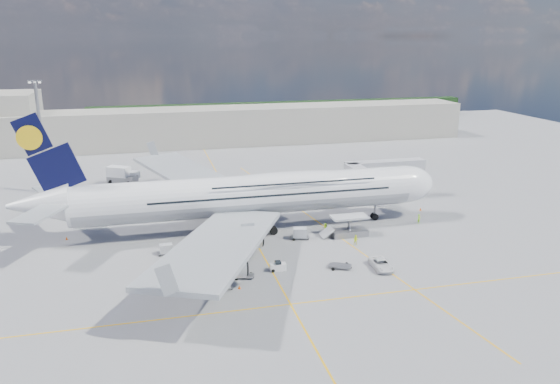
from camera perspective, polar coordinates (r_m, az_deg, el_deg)
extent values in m
plane|color=gray|center=(92.34, -2.11, -6.04)|extent=(300.00, 300.00, 0.00)
cube|color=#F6B30C|center=(92.34, -2.11, -6.04)|extent=(0.25, 220.00, 0.01)
cube|color=#F6B30C|center=(74.65, 1.10, -11.64)|extent=(120.00, 0.25, 0.01)
cube|color=#F6B30C|center=(104.80, 4.28, -3.35)|extent=(14.16, 99.06, 0.01)
cylinder|color=white|center=(99.40, -3.34, -0.30)|extent=(62.00, 7.20, 7.20)
cylinder|color=#9EA0A5|center=(99.44, -3.33, -0.38)|extent=(60.76, 7.13, 7.13)
ellipsoid|color=white|center=(100.57, 1.13, 1.09)|extent=(36.00, 6.84, 3.76)
ellipsoid|color=white|center=(109.13, 12.87, 0.80)|extent=(11.52, 7.20, 7.20)
ellipsoid|color=black|center=(110.45, 14.40, 1.20)|extent=(3.84, 4.16, 1.44)
cone|color=white|center=(99.37, -23.90, -1.20)|extent=(10.00, 6.84, 6.84)
cube|color=black|center=(97.00, -23.32, 3.85)|extent=(11.02, 0.46, 14.61)
cylinder|color=yellow|center=(96.94, -24.70, 5.19)|extent=(4.00, 0.60, 4.00)
cube|color=#999EA3|center=(117.87, -8.96, 1.53)|extent=(25.49, 39.15, 3.35)
cube|color=#999EA3|center=(79.89, -6.32, -5.41)|extent=(25.49, 39.15, 3.35)
cylinder|color=#B7BABF|center=(111.82, -6.00, -0.43)|extent=(5.20, 3.50, 3.50)
cylinder|color=#B7BABF|center=(121.40, -8.80, 0.79)|extent=(5.20, 3.50, 3.50)
cylinder|color=#B7BABF|center=(88.37, -3.71, -4.88)|extent=(5.20, 3.50, 3.50)
cylinder|color=#B7BABF|center=(78.12, -5.60, -7.81)|extent=(5.20, 3.50, 3.50)
cylinder|color=gray|center=(107.90, 9.87, -1.75)|extent=(0.44, 0.44, 3.80)
cylinder|color=black|center=(108.38, 9.83, -2.53)|extent=(1.30, 0.90, 1.30)
cylinder|color=gray|center=(100.79, -3.29, -2.81)|extent=(0.56, 0.56, 3.80)
cylinder|color=black|center=(104.23, -3.61, -3.01)|extent=(1.50, 0.90, 1.50)
cube|color=#B7B7BC|center=(114.19, 8.28, 1.87)|extent=(3.00, 10.00, 2.60)
cube|color=#B7B7BC|center=(121.77, 10.90, 2.63)|extent=(18.00, 3.00, 2.60)
cylinder|color=gray|center=(118.50, 8.57, 0.60)|extent=(0.80, 0.80, 7.10)
cylinder|color=black|center=(119.35, 8.51, -0.84)|extent=(0.90, 0.80, 0.90)
cylinder|color=gray|center=(126.11, 14.12, 1.23)|extent=(1.00, 1.00, 7.10)
cube|color=gray|center=(126.92, 14.03, -0.15)|extent=(2.00, 2.00, 0.80)
cylinder|color=#B7B7BC|center=(110.79, 9.01, 1.40)|extent=(3.60, 3.60, 2.80)
cube|color=silver|center=(98.32, 7.27, -2.60)|extent=(6.50, 3.20, 0.35)
cube|color=gray|center=(99.29, 7.21, -4.21)|extent=(6.50, 3.20, 1.10)
cube|color=gray|center=(98.79, 7.24, -3.40)|extent=(0.22, 1.99, 3.00)
cylinder|color=black|center=(97.44, 6.02, -4.70)|extent=(0.70, 0.30, 0.70)
cube|color=silver|center=(97.77, 4.91, -4.19)|extent=(2.16, 2.60, 1.60)
cylinder|color=gray|center=(132.72, -23.64, 5.05)|extent=(0.70, 0.70, 25.00)
cube|color=gray|center=(131.21, -24.26, 10.49)|extent=(3.00, 0.40, 0.60)
cube|color=#B2AD9E|center=(181.96, -8.32, 6.76)|extent=(180.00, 16.00, 12.00)
cube|color=#193814|center=(233.08, 0.47, 8.43)|extent=(160.00, 6.00, 8.00)
cube|color=gray|center=(80.13, -12.74, -9.75)|extent=(3.32, 2.16, 0.18)
cylinder|color=black|center=(79.64, -13.62, -10.08)|extent=(0.45, 0.18, 0.45)
cylinder|color=black|center=(80.75, -11.86, -9.58)|extent=(0.45, 0.18, 0.45)
cube|color=gray|center=(79.04, -5.91, -9.82)|extent=(2.92, 1.91, 0.16)
cylinder|color=black|center=(78.49, -6.64, -10.13)|extent=(0.40, 0.16, 0.40)
cylinder|color=black|center=(79.71, -5.18, -9.66)|extent=(0.40, 0.16, 0.40)
cube|color=silver|center=(78.73, -5.92, -9.35)|extent=(2.19, 1.69, 1.35)
cube|color=gray|center=(82.16, -3.82, -8.70)|extent=(3.41, 2.51, 0.18)
cylinder|color=black|center=(81.49, -4.60, -9.03)|extent=(0.45, 0.18, 0.45)
cylinder|color=black|center=(82.96, -3.06, -8.53)|extent=(0.45, 0.18, 0.45)
cube|color=gray|center=(92.17, -11.80, -6.21)|extent=(2.86, 1.63, 0.17)
cylinder|color=black|center=(91.68, -12.48, -6.46)|extent=(0.41, 0.17, 0.41)
cylinder|color=black|center=(92.76, -11.12, -6.11)|extent=(0.41, 0.17, 0.41)
cube|color=silver|center=(91.90, -11.83, -5.78)|extent=(2.12, 1.50, 1.40)
cube|color=gray|center=(85.67, 6.29, -7.65)|extent=(3.90, 3.28, 0.21)
cylinder|color=black|center=(84.71, 5.56, -8.03)|extent=(0.50, 0.21, 0.50)
cylinder|color=black|center=(86.78, 6.99, -7.47)|extent=(0.50, 0.21, 0.50)
cube|color=gray|center=(96.94, 2.09, -4.71)|extent=(3.56, 2.48, 0.19)
cylinder|color=black|center=(96.08, 1.46, -4.99)|extent=(0.47, 0.19, 0.47)
cylinder|color=black|center=(97.91, 2.72, -4.59)|extent=(0.47, 0.19, 0.47)
cube|color=silver|center=(96.63, 2.10, -4.23)|extent=(2.70, 2.16, 1.62)
cube|color=white|center=(84.17, -0.22, -7.84)|extent=(2.50, 1.25, 1.14)
cube|color=black|center=(83.89, -0.22, -7.40)|extent=(0.92, 1.09, 0.44)
cylinder|color=black|center=(83.69, -0.73, -8.24)|extent=(0.56, 0.22, 0.56)
cylinder|color=black|center=(84.92, 0.28, -7.86)|extent=(0.56, 0.22, 0.56)
cube|color=gray|center=(120.77, -12.88, -0.64)|extent=(6.29, 4.39, 1.82)
cube|color=white|center=(120.30, -13.23, 0.13)|extent=(4.92, 3.84, 2.00)
cube|color=white|center=(120.58, -11.82, -0.19)|extent=(2.34, 2.58, 1.46)
cube|color=black|center=(120.55, -11.52, -0.09)|extent=(0.86, 1.72, 0.82)
cylinder|color=black|center=(119.91, -11.90, -0.90)|extent=(1.00, 0.32, 1.00)
cylinder|color=black|center=(121.89, -13.82, -0.75)|extent=(1.00, 0.32, 1.00)
cube|color=#FC5F0D|center=(120.47, -13.21, -0.16)|extent=(4.98, 3.90, 0.46)
cube|color=gray|center=(137.57, -16.14, 1.24)|extent=(7.53, 5.94, 2.21)
cube|color=white|center=(137.12, -16.53, 2.07)|extent=(5.97, 5.08, 2.43)
cube|color=white|center=(137.23, -15.02, 1.72)|extent=(3.01, 3.20, 1.77)
cube|color=black|center=(137.16, -14.70, 1.83)|extent=(1.27, 1.99, 0.99)
cylinder|color=black|center=(136.37, -15.12, 0.97)|extent=(1.22, 0.39, 1.22)
cylinder|color=black|center=(139.06, -17.10, 1.10)|extent=(1.22, 0.39, 1.22)
imported|color=white|center=(86.13, 10.54, -7.44)|extent=(2.80, 5.68, 1.55)
imported|color=#A3FF1A|center=(107.91, 14.31, -2.73)|extent=(0.80, 0.74, 1.83)
imported|color=#CBE518|center=(94.73, 7.94, -5.00)|extent=(1.09, 0.96, 1.87)
imported|color=#B4FF1A|center=(92.78, -12.24, -5.74)|extent=(0.62, 1.06, 1.69)
imported|color=#ADF71A|center=(100.25, 4.77, -3.74)|extent=(0.98, 1.02, 1.76)
imported|color=#A6E217|center=(77.05, -6.92, -10.06)|extent=(1.34, 0.97, 1.86)
cone|color=#FC5F0D|center=(116.07, 14.46, -1.74)|extent=(0.47, 0.47, 0.60)
cube|color=#FC5F0D|center=(116.16, 14.45, -1.87)|extent=(0.41, 0.41, 0.03)
cone|color=#FC5F0D|center=(119.38, -5.12, -0.80)|extent=(0.46, 0.46, 0.58)
cube|color=#FC5F0D|center=(119.46, -5.12, -0.92)|extent=(0.40, 0.40, 0.03)
cone|color=#FC5F0D|center=(121.57, -11.46, -0.76)|extent=(0.42, 0.42, 0.54)
cube|color=#FC5F0D|center=(121.64, -11.45, -0.87)|extent=(0.36, 0.36, 0.03)
cone|color=#FC5F0D|center=(81.80, -11.23, -9.16)|extent=(0.45, 0.45, 0.58)
cube|color=#FC5F0D|center=(81.91, -11.22, -9.33)|extent=(0.39, 0.39, 0.03)
cone|color=#FC5F0D|center=(78.90, -4.27, -9.86)|extent=(0.43, 0.43, 0.54)
cube|color=#FC5F0D|center=(79.01, -4.26, -10.03)|extent=(0.37, 0.37, 0.03)
cone|color=#FC5F0D|center=(103.66, -21.40, -4.51)|extent=(0.45, 0.45, 0.58)
cube|color=#FC5F0D|center=(103.75, -21.39, -4.65)|extent=(0.39, 0.39, 0.03)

